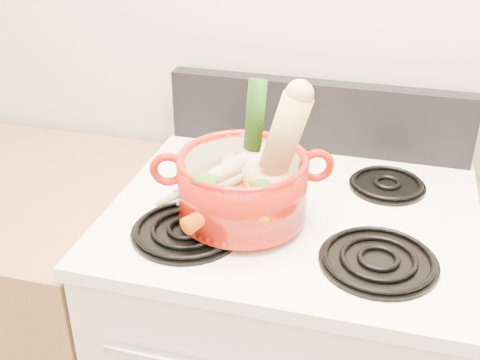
# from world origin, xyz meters

# --- Properties ---
(wall_back) EXTENTS (3.50, 0.02, 2.60)m
(wall_back) POSITION_xyz_m (0.00, 1.75, 1.30)
(wall_back) COLOR beige
(wall_back) RESTS_ON floor
(cooktop) EXTENTS (0.78, 0.67, 0.03)m
(cooktop) POSITION_xyz_m (0.00, 1.40, 0.93)
(cooktop) COLOR white
(cooktop) RESTS_ON stove_body
(control_backsplash) EXTENTS (0.76, 0.05, 0.18)m
(control_backsplash) POSITION_xyz_m (0.00, 1.70, 1.04)
(control_backsplash) COLOR black
(control_backsplash) RESTS_ON cooktop
(burner_front_left) EXTENTS (0.22, 0.22, 0.02)m
(burner_front_left) POSITION_xyz_m (-0.19, 1.24, 0.96)
(burner_front_left) COLOR black
(burner_front_left) RESTS_ON cooktop
(burner_front_right) EXTENTS (0.22, 0.22, 0.02)m
(burner_front_right) POSITION_xyz_m (0.19, 1.24, 0.96)
(burner_front_right) COLOR black
(burner_front_right) RESTS_ON cooktop
(burner_back_left) EXTENTS (0.17, 0.17, 0.02)m
(burner_back_left) POSITION_xyz_m (-0.19, 1.54, 0.96)
(burner_back_left) COLOR black
(burner_back_left) RESTS_ON cooktop
(burner_back_right) EXTENTS (0.17, 0.17, 0.02)m
(burner_back_right) POSITION_xyz_m (0.19, 1.54, 0.96)
(burner_back_right) COLOR black
(burner_back_right) RESTS_ON cooktop
(dutch_oven) EXTENTS (0.33, 0.33, 0.13)m
(dutch_oven) POSITION_xyz_m (-0.09, 1.31, 1.03)
(dutch_oven) COLOR #9D160A
(dutch_oven) RESTS_ON burner_front_left
(pot_handle_left) EXTENTS (0.07, 0.04, 0.07)m
(pot_handle_left) POSITION_xyz_m (-0.23, 1.27, 1.08)
(pot_handle_left) COLOR #9D160A
(pot_handle_left) RESTS_ON dutch_oven
(pot_handle_right) EXTENTS (0.07, 0.04, 0.07)m
(pot_handle_right) POSITION_xyz_m (0.05, 1.36, 1.08)
(pot_handle_right) COLOR #9D160A
(pot_handle_right) RESTS_ON dutch_oven
(squash) EXTENTS (0.19, 0.14, 0.27)m
(squash) POSITION_xyz_m (-0.01, 1.31, 1.12)
(squash) COLOR tan
(squash) RESTS_ON dutch_oven
(leek) EXTENTS (0.06, 0.08, 0.26)m
(leek) POSITION_xyz_m (-0.08, 1.35, 1.12)
(leek) COLOR white
(leek) RESTS_ON dutch_oven
(ginger) EXTENTS (0.09, 0.07, 0.04)m
(ginger) POSITION_xyz_m (-0.09, 1.40, 1.02)
(ginger) COLOR #D2B381
(ginger) RESTS_ON dutch_oven
(parsnip_0) EXTENTS (0.07, 0.21, 0.06)m
(parsnip_0) POSITION_xyz_m (-0.15, 1.36, 1.02)
(parsnip_0) COLOR beige
(parsnip_0) RESTS_ON dutch_oven
(parsnip_1) EXTENTS (0.16, 0.16, 0.06)m
(parsnip_1) POSITION_xyz_m (-0.15, 1.32, 1.02)
(parsnip_1) COLOR beige
(parsnip_1) RESTS_ON dutch_oven
(parsnip_2) EXTENTS (0.04, 0.17, 0.05)m
(parsnip_2) POSITION_xyz_m (-0.15, 1.34, 1.03)
(parsnip_2) COLOR beige
(parsnip_2) RESTS_ON dutch_oven
(parsnip_3) EXTENTS (0.16, 0.18, 0.06)m
(parsnip_3) POSITION_xyz_m (-0.18, 1.29, 1.04)
(parsnip_3) COLOR beige
(parsnip_3) RESTS_ON dutch_oven
(parsnip_4) EXTENTS (0.18, 0.20, 0.06)m
(parsnip_4) POSITION_xyz_m (-0.15, 1.35, 1.04)
(parsnip_4) COLOR beige
(parsnip_4) RESTS_ON dutch_oven
(carrot_0) EXTENTS (0.08, 0.18, 0.05)m
(carrot_0) POSITION_xyz_m (-0.11, 1.28, 1.01)
(carrot_0) COLOR red
(carrot_0) RESTS_ON dutch_oven
(carrot_1) EXTENTS (0.11, 0.17, 0.05)m
(carrot_1) POSITION_xyz_m (-0.12, 1.24, 1.02)
(carrot_1) COLOR #C14909
(carrot_1) RESTS_ON dutch_oven
(carrot_2) EXTENTS (0.11, 0.16, 0.05)m
(carrot_2) POSITION_xyz_m (-0.06, 1.28, 1.03)
(carrot_2) COLOR #D1550A
(carrot_2) RESTS_ON dutch_oven
(carrot_3) EXTENTS (0.12, 0.13, 0.04)m
(carrot_3) POSITION_xyz_m (-0.10, 1.26, 1.03)
(carrot_3) COLOR red
(carrot_3) RESTS_ON dutch_oven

